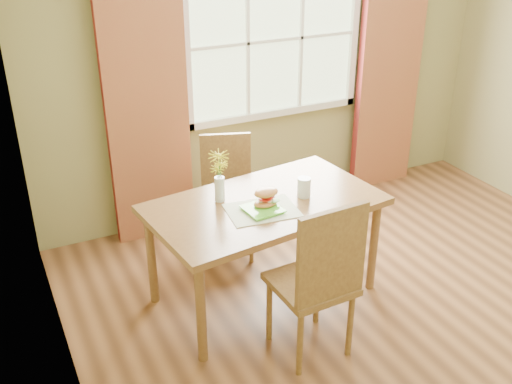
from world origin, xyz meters
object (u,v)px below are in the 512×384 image
object	(u,v)px
chair_near	(320,277)
water_glass	(304,188)
chair_far	(227,190)
dining_table	(265,212)
croissant_sandwich	(266,198)
flower_vase	(219,172)

from	to	relation	value
chair_near	water_glass	bearing A→B (deg)	65.58
chair_far	dining_table	bearing A→B (deg)	-73.50
chair_near	dining_table	bearing A→B (deg)	87.79
croissant_sandwich	flower_vase	distance (m)	0.35
dining_table	chair_near	xyz separation A→B (m)	(0.00, -0.71, -0.08)
dining_table	croissant_sandwich	world-z (taller)	croissant_sandwich
dining_table	flower_vase	bearing A→B (deg)	143.47
water_glass	croissant_sandwich	bearing A→B (deg)	-172.16
chair_near	croissant_sandwich	bearing A→B (deg)	91.04
chair_near	flower_vase	world-z (taller)	flower_vase
flower_vase	chair_near	bearing A→B (deg)	-72.86
dining_table	flower_vase	xyz separation A→B (m)	(-0.26, 0.15, 0.29)
dining_table	flower_vase	size ratio (longest dim) A/B	4.67
chair_near	chair_far	bearing A→B (deg)	86.57
croissant_sandwich	water_glass	xyz separation A→B (m)	(0.31, 0.04, -0.01)
croissant_sandwich	flower_vase	bearing A→B (deg)	130.28
croissant_sandwich	flower_vase	world-z (taller)	flower_vase
croissant_sandwich	water_glass	world-z (taller)	croissant_sandwich
chair_far	croissant_sandwich	size ratio (longest dim) A/B	5.25
dining_table	flower_vase	distance (m)	0.42
croissant_sandwich	chair_far	bearing A→B (deg)	81.90
dining_table	water_glass	xyz separation A→B (m)	(0.27, -0.04, 0.14)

